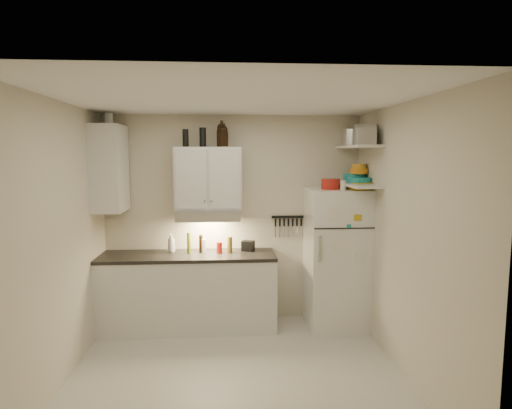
{
  "coord_description": "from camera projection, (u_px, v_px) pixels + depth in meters",
  "views": [
    {
      "loc": [
        -0.08,
        -3.87,
        2.11
      ],
      "look_at": [
        0.25,
        0.9,
        1.55
      ],
      "focal_mm": 30.0,
      "sensor_mm": 36.0,
      "label": 1
    }
  ],
  "objects": [
    {
      "name": "vinegar_bottle",
      "position": [
        201.0,
        244.0,
        5.2
      ],
      "size": [
        0.05,
        0.05,
        0.22
      ],
      "primitive_type": "cylinder",
      "rotation": [
        0.0,
        0.0,
        0.13
      ],
      "color": "black",
      "rests_on": "countertop"
    },
    {
      "name": "clear_bottle",
      "position": [
        204.0,
        246.0,
        5.21
      ],
      "size": [
        0.07,
        0.07,
        0.17
      ],
      "primitive_type": "cylinder",
      "rotation": [
        0.0,
        0.0,
        -0.35
      ],
      "color": "silver",
      "rests_on": "countertop"
    },
    {
      "name": "side_jar",
      "position": [
        109.0,
        119.0,
        4.92
      ],
      "size": [
        0.11,
        0.11,
        0.14
      ],
      "primitive_type": "cylinder",
      "rotation": [
        0.0,
        0.0,
        -0.04
      ],
      "color": "silver",
      "rests_on": "side_cabinet"
    },
    {
      "name": "right_wall",
      "position": [
        406.0,
        240.0,
        4.05
      ],
      "size": [
        0.02,
        3.0,
        2.6
      ],
      "primitive_type": "cube",
      "color": "beige",
      "rests_on": "ground"
    },
    {
      "name": "bowl_teal",
      "position": [
        355.0,
        178.0,
        5.19
      ],
      "size": [
        0.27,
        0.27,
        0.11
      ],
      "primitive_type": "cylinder",
      "color": "teal",
      "rests_on": "shelf_lo"
    },
    {
      "name": "thermos_a",
      "position": [
        203.0,
        137.0,
        5.07
      ],
      "size": [
        0.1,
        0.1,
        0.23
      ],
      "primitive_type": "cylinder",
      "rotation": [
        0.0,
        0.0,
        -0.27
      ],
      "color": "black",
      "rests_on": "upper_cabinet"
    },
    {
      "name": "tin_a",
      "position": [
        364.0,
        135.0,
        4.8
      ],
      "size": [
        0.25,
        0.23,
        0.23
      ],
      "primitive_type": "cube",
      "rotation": [
        0.0,
        0.0,
        -0.15
      ],
      "color": "#AAAAAD",
      "rests_on": "shelf_hi"
    },
    {
      "name": "caddy",
      "position": [
        248.0,
        246.0,
        5.31
      ],
      "size": [
        0.18,
        0.16,
        0.13
      ],
      "primitive_type": "cube",
      "rotation": [
        0.0,
        0.0,
        -0.41
      ],
      "color": "black",
      "rests_on": "countertop"
    },
    {
      "name": "back_wall",
      "position": [
        233.0,
        219.0,
        5.43
      ],
      "size": [
        3.2,
        0.02,
        2.6
      ],
      "primitive_type": "cube",
      "color": "beige",
      "rests_on": "ground"
    },
    {
      "name": "left_wall",
      "position": [
        56.0,
        245.0,
        3.83
      ],
      "size": [
        0.02,
        3.0,
        2.6
      ],
      "primitive_type": "cube",
      "color": "beige",
      "rests_on": "ground"
    },
    {
      "name": "red_jar",
      "position": [
        219.0,
        248.0,
        5.18
      ],
      "size": [
        0.07,
        0.07,
        0.14
      ],
      "primitive_type": "cylinder",
      "rotation": [
        0.0,
        0.0,
        0.05
      ],
      "color": "#A41B13",
      "rests_on": "countertop"
    },
    {
      "name": "growler_a",
      "position": [
        222.0,
        135.0,
        5.1
      ],
      "size": [
        0.13,
        0.13,
        0.29
      ],
      "primitive_type": null,
      "rotation": [
        0.0,
        0.0,
        0.04
      ],
      "color": "black",
      "rests_on": "upper_cabinet"
    },
    {
      "name": "tin_b",
      "position": [
        367.0,
        136.0,
        4.65
      ],
      "size": [
        0.22,
        0.22,
        0.19
      ],
      "primitive_type": "cube",
      "rotation": [
        0.0,
        0.0,
        -0.23
      ],
      "color": "#AAAAAD",
      "rests_on": "shelf_hi"
    },
    {
      "name": "base_cabinet",
      "position": [
        189.0,
        293.0,
        5.19
      ],
      "size": [
        2.1,
        0.6,
        0.88
      ],
      "primitive_type": "cube",
      "color": "silver",
      "rests_on": "floor"
    },
    {
      "name": "spice_jar",
      "position": [
        343.0,
        185.0,
        4.99
      ],
      "size": [
        0.08,
        0.08,
        0.11
      ],
      "primitive_type": "cylinder",
      "rotation": [
        0.0,
        0.0,
        0.29
      ],
      "color": "silver",
      "rests_on": "fridge"
    },
    {
      "name": "fridge",
      "position": [
        336.0,
        258.0,
        5.22
      ],
      "size": [
        0.7,
        0.68,
        1.7
      ],
      "primitive_type": "cube",
      "color": "white",
      "rests_on": "floor"
    },
    {
      "name": "soap_bottle",
      "position": [
        171.0,
        242.0,
        5.22
      ],
      "size": [
        0.13,
        0.13,
        0.26
      ],
      "primitive_type": "imported",
      "rotation": [
        0.0,
        0.0,
        -0.36
      ],
      "color": "silver",
      "rests_on": "countertop"
    },
    {
      "name": "stock_pot",
      "position": [
        353.0,
        138.0,
        5.31
      ],
      "size": [
        0.37,
        0.37,
        0.21
      ],
      "primitive_type": "cylinder",
      "rotation": [
        0.0,
        0.0,
        -0.35
      ],
      "color": "silver",
      "rests_on": "shelf_hi"
    },
    {
      "name": "ceiling",
      "position": [
        235.0,
        98.0,
        3.79
      ],
      "size": [
        3.2,
        3.0,
        0.02
      ],
      "primitive_type": "cube",
      "color": "white",
      "rests_on": "ground"
    },
    {
      "name": "upper_cabinet",
      "position": [
        208.0,
        178.0,
        5.18
      ],
      "size": [
        0.8,
        0.33,
        0.75
      ],
      "primitive_type": "cube",
      "color": "silver",
      "rests_on": "back_wall"
    },
    {
      "name": "plates",
      "position": [
        360.0,
        180.0,
        5.02
      ],
      "size": [
        0.36,
        0.36,
        0.07
      ],
      "primitive_type": "cylinder",
      "rotation": [
        0.0,
        0.0,
        0.43
      ],
      "color": "teal",
      "rests_on": "shelf_lo"
    },
    {
      "name": "book_stack",
      "position": [
        360.0,
        186.0,
        4.97
      ],
      "size": [
        0.26,
        0.3,
        0.09
      ],
      "primitive_type": "cube",
      "rotation": [
        0.0,
        0.0,
        0.23
      ],
      "color": "#BA9917",
      "rests_on": "fridge"
    },
    {
      "name": "oil_bottle",
      "position": [
        189.0,
        243.0,
        5.17
      ],
      "size": [
        0.05,
        0.05,
        0.25
      ],
      "primitive_type": "cylinder",
      "rotation": [
        0.0,
        0.0,
        0.02
      ],
      "color": "olive",
      "rests_on": "countertop"
    },
    {
      "name": "side_cabinet",
      "position": [
        109.0,
        168.0,
        4.95
      ],
      "size": [
        0.33,
        0.55,
        1.0
      ],
      "primitive_type": "cube",
      "color": "silver",
      "rests_on": "left_wall"
    },
    {
      "name": "pepper_mill",
      "position": [
        230.0,
        245.0,
        5.2
      ],
      "size": [
        0.08,
        0.08,
        0.2
      ],
      "primitive_type": "cylinder",
      "rotation": [
        0.0,
        0.0,
        0.33
      ],
      "color": "brown",
      "rests_on": "countertop"
    },
    {
      "name": "countertop",
      "position": [
        188.0,
        256.0,
        5.14
      ],
      "size": [
        2.1,
        0.62,
        0.04
      ],
      "primitive_type": "cube",
      "color": "black",
      "rests_on": "base_cabinet"
    },
    {
      "name": "range_hood",
      "position": [
        209.0,
        214.0,
        5.17
      ],
      "size": [
        0.76,
        0.46,
        0.12
      ],
      "primitive_type": "cube",
      "color": "silver",
      "rests_on": "back_wall"
    },
    {
      "name": "shelf_lo",
      "position": [
        357.0,
        185.0,
        5.0
      ],
      "size": [
        0.3,
        0.95,
        0.03
      ],
      "primitive_type": "cube",
      "color": "silver",
      "rests_on": "right_wall"
    },
    {
      "name": "bowl_yellow",
      "position": [
        359.0,
        166.0,
        5.1
      ],
      "size": [
        0.17,
        0.17,
        0.05
      ],
      "primitive_type": "cylinder",
      "color": "#C58922",
      "rests_on": "bowl_orange"
    },
    {
      "name": "knife_strip",
      "position": [
        288.0,
        217.0,
        5.45
      ],
      "size": [
        0.42,
        0.02,
        0.03
      ],
      "primitive_type": "cube",
      "color": "black",
      "rests_on": "back_wall"
    },
    {
      "name": "bowl_orange",
      "position": [
        359.0,
        171.0,
        5.1
      ],
      "size": [
        0.22,
        0.22,
        0.06
      ],
      "primitive_type": "cylinder",
      "color": "orange",
      "rests_on": "bowl_teal"
    },
    {
      "name": "growler_b",
      "position": [
        224.0,
        136.0,
        5.06
      ],
      "size": [
        0.11,
        0.11,
        0.26
      ],
      "primitive_type": null,
      "rotation": [
        0.0,
        0.0,
        0.01
      ],
      "color": "black",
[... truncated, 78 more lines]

